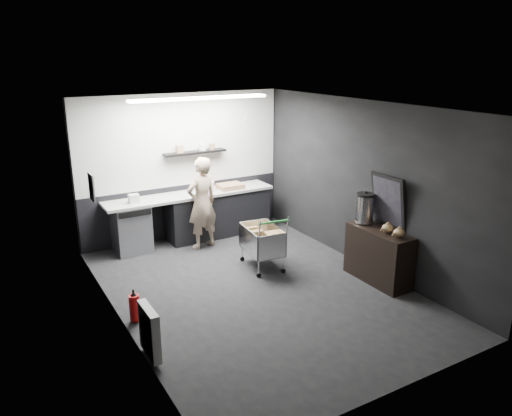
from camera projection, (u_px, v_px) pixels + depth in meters
floor at (257, 289)px, 7.46m from camera, size 5.50×5.50×0.00m
ceiling at (257, 107)px, 6.66m from camera, size 5.50×5.50×0.00m
wall_back at (183, 166)px, 9.33m from camera, size 5.50×0.00×5.50m
wall_front at (400, 275)px, 4.79m from camera, size 5.50×0.00×5.50m
wall_left at (116, 227)px, 6.10m from camera, size 0.00×5.50×5.50m
wall_right at (364, 185)px, 8.02m from camera, size 0.00×5.50×5.50m
kitchen_wall_panel at (182, 140)px, 9.16m from camera, size 3.95×0.02×1.70m
dado_panel at (185, 210)px, 9.57m from camera, size 3.95×0.02×1.00m
floating_shelf at (195, 152)px, 9.24m from camera, size 1.20×0.22×0.04m
wall_clock at (249, 119)px, 9.74m from camera, size 0.20×0.03×0.20m
poster at (91, 187)px, 7.13m from camera, size 0.02×0.30×0.40m
poster_red_band at (91, 182)px, 7.11m from camera, size 0.02×0.22×0.10m
radiator at (149, 332)px, 5.69m from camera, size 0.10×0.50×0.60m
ceiling_strip at (200, 98)px, 8.19m from camera, size 2.40×0.20×0.04m
prep_counter at (198, 215)px, 9.39m from camera, size 3.20×0.61×0.90m
person at (202, 203)px, 8.85m from camera, size 0.68×0.52×1.67m
shopping_cart at (262, 242)px, 8.12m from camera, size 0.60×0.91×0.94m
sideboard at (378, 248)px, 7.63m from camera, size 0.47×1.11×1.67m
fire_extinguisher at (134, 307)px, 6.52m from camera, size 0.13×0.13×0.44m
cardboard_box at (230, 186)px, 9.52m from camera, size 0.46×0.36×0.09m
pink_tub at (210, 186)px, 9.35m from camera, size 0.18×0.18×0.18m
white_container at (134, 199)px, 8.61m from camera, size 0.17×0.14×0.15m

